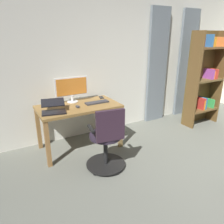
# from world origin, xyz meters

# --- Properties ---
(back_room_partition) EXTENTS (5.69, 0.10, 2.60)m
(back_room_partition) POSITION_xyz_m (0.00, -2.67, 1.30)
(back_room_partition) COLOR silver
(back_room_partition) RESTS_ON ground
(curtain_left_panel) EXTENTS (0.46, 0.06, 2.30)m
(curtain_left_panel) POSITION_xyz_m (-1.21, -2.56, 1.15)
(curtain_left_panel) COLOR slate
(curtain_left_panel) RESTS_ON ground
(curtain_right_panel) EXTENTS (0.47, 0.06, 2.30)m
(curtain_right_panel) POSITION_xyz_m (-0.37, -2.56, 1.15)
(curtain_right_panel) COLOR slate
(curtain_right_panel) RESTS_ON ground
(desk) EXTENTS (1.27, 0.70, 0.74)m
(desk) POSITION_xyz_m (1.53, -2.17, 0.64)
(desk) COLOR olive
(desk) RESTS_ON ground
(office_chair) EXTENTS (0.56, 0.56, 0.93)m
(office_chair) POSITION_xyz_m (1.43, -1.40, 0.43)
(office_chair) COLOR black
(office_chair) RESTS_ON ground
(computer_monitor) EXTENTS (0.55, 0.18, 0.41)m
(computer_monitor) POSITION_xyz_m (1.54, -2.40, 0.98)
(computer_monitor) COLOR white
(computer_monitor) RESTS_ON desk
(computer_keyboard) EXTENTS (0.39, 0.12, 0.02)m
(computer_keyboard) POSITION_xyz_m (1.22, -2.14, 0.75)
(computer_keyboard) COLOR #333338
(computer_keyboard) RESTS_ON desk
(laptop) EXTENTS (0.39, 0.39, 0.16)m
(laptop) POSITION_xyz_m (1.95, -2.06, 0.79)
(laptop) COLOR black
(laptop) RESTS_ON desk
(computer_mouse) EXTENTS (0.06, 0.10, 0.04)m
(computer_mouse) POSITION_xyz_m (1.58, -2.08, 0.76)
(computer_mouse) COLOR #333338
(computer_mouse) RESTS_ON desk
(cell_phone_face_up) EXTENTS (0.10, 0.16, 0.01)m
(cell_phone_face_up) POSITION_xyz_m (1.01, -2.39, 0.74)
(cell_phone_face_up) COLOR black
(cell_phone_face_up) RESTS_ON desk
(bookshelf) EXTENTS (0.77, 0.30, 1.87)m
(bookshelf) POSITION_xyz_m (-1.10, -1.96, 0.95)
(bookshelf) COLOR brown
(bookshelf) RESTS_ON ground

